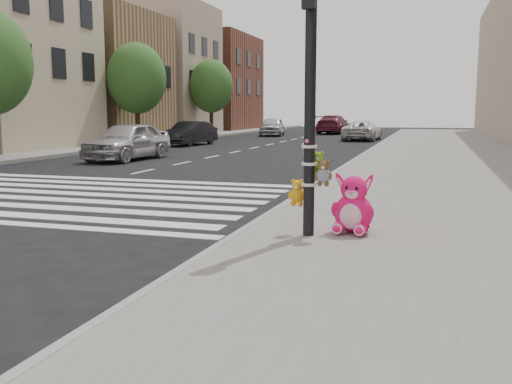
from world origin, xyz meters
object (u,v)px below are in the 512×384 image
at_px(signal_pole, 310,121).
at_px(pink_bunny, 353,208).
at_px(car_silver_far, 128,141).
at_px(red_teddy, 366,225).
at_px(car_dark_far, 190,133).
at_px(car_white_near, 363,131).

relative_size(signal_pole, pink_bunny, 4.41).
bearing_deg(signal_pole, car_silver_far, 129.33).
height_order(pink_bunny, red_teddy, pink_bunny).
distance_m(red_teddy, car_dark_far, 23.94).
xyz_separation_m(pink_bunny, car_silver_far, (-10.33, 11.53, 0.24)).
bearing_deg(pink_bunny, car_silver_far, 136.66).
height_order(signal_pole, red_teddy, signal_pole).
bearing_deg(car_silver_far, car_dark_far, 101.83).
bearing_deg(pink_bunny, signal_pole, -144.20).
relative_size(signal_pole, car_dark_far, 0.99).
height_order(red_teddy, car_dark_far, car_dark_far).
bearing_deg(car_white_near, red_teddy, 99.81).
bearing_deg(red_teddy, signal_pole, -137.34).
bearing_deg(pink_bunny, car_white_near, 101.10).
bearing_deg(car_dark_far, pink_bunny, -53.83).
bearing_deg(car_white_near, car_dark_far, 46.23).
bearing_deg(car_dark_far, red_teddy, -53.26).
relative_size(pink_bunny, car_white_near, 0.20).
xyz_separation_m(signal_pole, car_dark_far, (-11.18, 21.27, -1.14)).
relative_size(red_teddy, car_white_near, 0.04).
relative_size(red_teddy, car_dark_far, 0.05).
bearing_deg(car_dark_far, signal_pole, -55.48).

